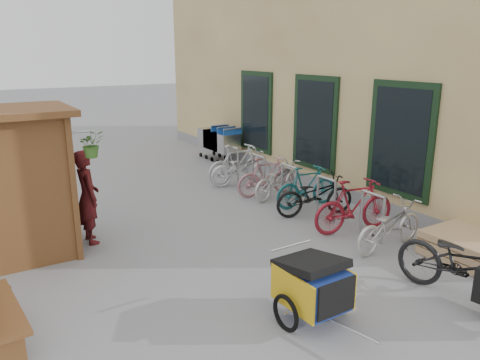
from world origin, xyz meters
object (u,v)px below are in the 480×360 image
bike_4 (278,180)px  bike_0 (389,225)px  child_trailer (313,284)px  person_kiosk (88,197)px  bike_2 (315,195)px  bike_7 (238,164)px  bike_3 (307,187)px  bike_5 (267,176)px  cargo_bike (470,267)px  bike_1 (354,206)px  bike_6 (242,168)px  shopping_carts (219,140)px  pallet_stack (468,247)px

bike_4 → bike_0: bearing=163.0°
bike_0 → child_trailer: bearing=107.5°
person_kiosk → bike_4: person_kiosk is taller
bike_2 → child_trailer: bearing=155.5°
bike_7 → bike_3: bearing=-171.8°
bike_5 → bike_7: (-0.04, 1.22, 0.05)m
bike_2 → cargo_bike: bearing=-171.7°
bike_1 → bike_3: bearing=3.5°
bike_2 → bike_7: bearing=17.9°
bike_1 → bike_6: bike_1 is taller
bike_6 → bike_5: bearing=-171.8°
bike_3 → cargo_bike: bearing=175.2°
bike_4 → bike_7: size_ratio=0.95×
bike_2 → bike_3: 0.56m
bike_3 → bike_5: bearing=17.6°
bike_2 → bike_5: bike_5 is taller
cargo_bike → person_kiosk: 6.00m
cargo_bike → bike_7: cargo_bike is taller
child_trailer → bike_5: 5.21m
bike_0 → bike_7: size_ratio=0.95×
shopping_carts → bike_0: size_ratio=1.08×
bike_5 → person_kiosk: bearing=103.8°
pallet_stack → person_kiosk: size_ratio=0.73×
pallet_stack → bike_6: size_ratio=0.73×
bike_4 → bike_3: bearing=172.7°
bike_2 → shopping_carts: bearing=8.3°
bike_0 → cargo_bike: bearing=160.4°
cargo_bike → bike_0: size_ratio=1.29×
cargo_bike → bike_6: 6.41m
shopping_carts → bike_1: (-0.69, -6.39, -0.15)m
shopping_carts → bike_7: size_ratio=1.03×
bike_4 → bike_7: (-0.18, 1.48, 0.09)m
bike_0 → bike_4: bike_0 is taller
bike_6 → bike_7: bearing=15.1°
shopping_carts → bike_6: shopping_carts is taller
shopping_carts → bike_1: 6.42m
pallet_stack → bike_1: bike_1 is taller
person_kiosk → bike_1: 4.75m
cargo_bike → bike_5: size_ratio=1.37×
pallet_stack → bike_5: size_ratio=0.80×
bike_4 → bike_5: (-0.14, 0.26, 0.04)m
person_kiosk → bike_0: bearing=-126.7°
cargo_bike → bike_1: cargo_bike is taller
child_trailer → bike_5: size_ratio=0.99×
person_kiosk → cargo_bike: bearing=-143.4°
pallet_stack → bike_0: bike_0 is taller
child_trailer → bike_3: (2.74, 3.46, -0.04)m
child_trailer → bike_4: size_ratio=0.94×
bike_0 → bike_6: bike_6 is taller
child_trailer → person_kiosk: (-1.70, 3.94, 0.33)m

